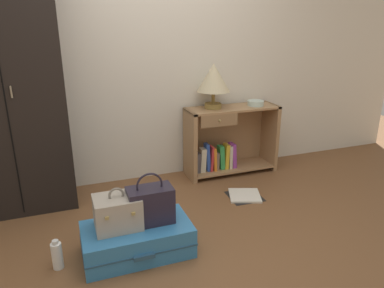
{
  "coord_description": "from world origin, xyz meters",
  "views": [
    {
      "loc": [
        -0.73,
        -2.0,
        1.56
      ],
      "look_at": [
        0.3,
        0.76,
        0.55
      ],
      "focal_mm": 33.73,
      "sensor_mm": 36.0,
      "label": 1
    }
  ],
  "objects_px": {
    "table_lamp": "(214,79)",
    "bottle": "(57,255)",
    "bookshelf": "(227,141)",
    "open_book_on_floor": "(245,196)",
    "train_case": "(118,212)",
    "bowl": "(256,103)",
    "suitcase_large": "(137,239)",
    "handbag": "(150,205)",
    "wardrobe": "(7,87)"
  },
  "relations": [
    {
      "from": "wardrobe",
      "to": "open_book_on_floor",
      "type": "relative_size",
      "value": 5.86
    },
    {
      "from": "bookshelf",
      "to": "handbag",
      "type": "height_order",
      "value": "bookshelf"
    },
    {
      "from": "wardrobe",
      "to": "train_case",
      "type": "xyz_separation_m",
      "value": [
        0.66,
        -1.0,
        -0.72
      ]
    },
    {
      "from": "wardrobe",
      "to": "train_case",
      "type": "distance_m",
      "value": 1.4
    },
    {
      "from": "wardrobe",
      "to": "handbag",
      "type": "bearing_deg",
      "value": -48.77
    },
    {
      "from": "suitcase_large",
      "to": "open_book_on_floor",
      "type": "relative_size",
      "value": 2.09
    },
    {
      "from": "bookshelf",
      "to": "bowl",
      "type": "relative_size",
      "value": 5.7
    },
    {
      "from": "table_lamp",
      "to": "bottle",
      "type": "xyz_separation_m",
      "value": [
        -1.58,
        -1.09,
        -0.92
      ]
    },
    {
      "from": "wardrobe",
      "to": "train_case",
      "type": "bearing_deg",
      "value": -56.53
    },
    {
      "from": "wardrobe",
      "to": "bookshelf",
      "type": "distance_m",
      "value": 2.12
    },
    {
      "from": "bookshelf",
      "to": "open_book_on_floor",
      "type": "distance_m",
      "value": 0.69
    },
    {
      "from": "suitcase_large",
      "to": "open_book_on_floor",
      "type": "xyz_separation_m",
      "value": [
        1.12,
        0.5,
        -0.1
      ]
    },
    {
      "from": "bookshelf",
      "to": "bowl",
      "type": "distance_m",
      "value": 0.5
    },
    {
      "from": "bookshelf",
      "to": "open_book_on_floor",
      "type": "relative_size",
      "value": 2.7
    },
    {
      "from": "handbag",
      "to": "table_lamp",
      "type": "bearing_deg",
      "value": 49.27
    },
    {
      "from": "train_case",
      "to": "wardrobe",
      "type": "bearing_deg",
      "value": 123.47
    },
    {
      "from": "train_case",
      "to": "table_lamp",
      "type": "bearing_deg",
      "value": 42.84
    },
    {
      "from": "bookshelf",
      "to": "bottle",
      "type": "bearing_deg",
      "value": -148.32
    },
    {
      "from": "suitcase_large",
      "to": "wardrobe",
      "type": "bearing_deg",
      "value": 127.1
    },
    {
      "from": "bookshelf",
      "to": "train_case",
      "type": "bearing_deg",
      "value": -141.26
    },
    {
      "from": "table_lamp",
      "to": "bottle",
      "type": "distance_m",
      "value": 2.13
    },
    {
      "from": "wardrobe",
      "to": "bottle",
      "type": "bearing_deg",
      "value": -76.06
    },
    {
      "from": "open_book_on_floor",
      "to": "bowl",
      "type": "bearing_deg",
      "value": 55.1
    },
    {
      "from": "wardrobe",
      "to": "open_book_on_floor",
      "type": "bearing_deg",
      "value": -15.54
    },
    {
      "from": "table_lamp",
      "to": "handbag",
      "type": "distance_m",
      "value": 1.59
    },
    {
      "from": "bowl",
      "to": "suitcase_large",
      "type": "relative_size",
      "value": 0.23
    },
    {
      "from": "train_case",
      "to": "open_book_on_floor",
      "type": "bearing_deg",
      "value": 20.95
    },
    {
      "from": "bottle",
      "to": "open_book_on_floor",
      "type": "xyz_separation_m",
      "value": [
        1.65,
        0.48,
        -0.09
      ]
    },
    {
      "from": "bowl",
      "to": "handbag",
      "type": "distance_m",
      "value": 1.8
    },
    {
      "from": "wardrobe",
      "to": "suitcase_large",
      "type": "distance_m",
      "value": 1.61
    },
    {
      "from": "open_book_on_floor",
      "to": "wardrobe",
      "type": "bearing_deg",
      "value": 164.46
    },
    {
      "from": "wardrobe",
      "to": "suitcase_large",
      "type": "relative_size",
      "value": 2.81
    },
    {
      "from": "table_lamp",
      "to": "bowl",
      "type": "distance_m",
      "value": 0.54
    },
    {
      "from": "wardrobe",
      "to": "suitcase_large",
      "type": "bearing_deg",
      "value": -52.9
    },
    {
      "from": "table_lamp",
      "to": "train_case",
      "type": "relative_size",
      "value": 1.45
    },
    {
      "from": "bottle",
      "to": "open_book_on_floor",
      "type": "bearing_deg",
      "value": 16.27
    },
    {
      "from": "table_lamp",
      "to": "open_book_on_floor",
      "type": "xyz_separation_m",
      "value": [
        0.07,
        -0.61,
        -1.0
      ]
    },
    {
      "from": "table_lamp",
      "to": "handbag",
      "type": "relative_size",
      "value": 1.2
    },
    {
      "from": "train_case",
      "to": "bookshelf",
      "type": "bearing_deg",
      "value": 38.74
    },
    {
      "from": "wardrobe",
      "to": "suitcase_large",
      "type": "height_order",
      "value": "wardrobe"
    },
    {
      "from": "bottle",
      "to": "suitcase_large",
      "type": "bearing_deg",
      "value": -2.41
    },
    {
      "from": "bookshelf",
      "to": "bottle",
      "type": "relative_size",
      "value": 4.64
    },
    {
      "from": "table_lamp",
      "to": "suitcase_large",
      "type": "bearing_deg",
      "value": -133.31
    },
    {
      "from": "handbag",
      "to": "bottle",
      "type": "xyz_separation_m",
      "value": [
        -0.64,
        0.0,
        -0.26
      ]
    },
    {
      "from": "bowl",
      "to": "suitcase_large",
      "type": "distance_m",
      "value": 1.96
    },
    {
      "from": "bowl",
      "to": "bottle",
      "type": "relative_size",
      "value": 0.81
    },
    {
      "from": "bowl",
      "to": "handbag",
      "type": "height_order",
      "value": "bowl"
    },
    {
      "from": "bookshelf",
      "to": "suitcase_large",
      "type": "relative_size",
      "value": 1.29
    },
    {
      "from": "wardrobe",
      "to": "bowl",
      "type": "height_order",
      "value": "wardrobe"
    },
    {
      "from": "bowl",
      "to": "bottle",
      "type": "bearing_deg",
      "value": -152.97
    }
  ]
}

